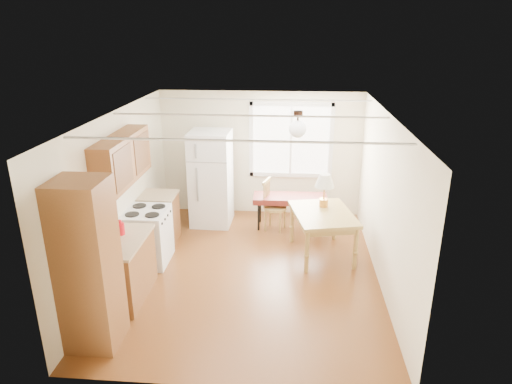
# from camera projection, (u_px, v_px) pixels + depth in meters

# --- Properties ---
(room_shell) EXTENTS (4.60, 5.60, 2.62)m
(room_shell) POSITION_uv_depth(u_px,v_px,m) (249.00, 198.00, 6.83)
(room_shell) COLOR #4F2710
(room_shell) RESTS_ON ground
(kitchen_run) EXTENTS (0.65, 3.40, 2.20)m
(kitchen_run) POSITION_uv_depth(u_px,v_px,m) (125.00, 237.00, 6.50)
(kitchen_run) COLOR brown
(kitchen_run) RESTS_ON ground
(window_unit) EXTENTS (1.64, 0.05, 1.51)m
(window_unit) POSITION_uv_depth(u_px,v_px,m) (291.00, 140.00, 9.00)
(window_unit) COLOR white
(window_unit) RESTS_ON room_shell
(pendant_light) EXTENTS (0.26, 0.26, 0.40)m
(pendant_light) POSITION_uv_depth(u_px,v_px,m) (298.00, 128.00, 6.81)
(pendant_light) COLOR black
(pendant_light) RESTS_ON room_shell
(refrigerator) EXTENTS (0.77, 0.79, 1.83)m
(refrigerator) POSITION_uv_depth(u_px,v_px,m) (211.00, 178.00, 8.75)
(refrigerator) COLOR white
(refrigerator) RESTS_ON ground
(bench) EXTENTS (1.40, 0.55, 0.64)m
(bench) POSITION_uv_depth(u_px,v_px,m) (290.00, 199.00, 8.66)
(bench) COLOR #591915
(bench) RESTS_ON ground
(dining_table) EXTENTS (1.18, 1.41, 0.78)m
(dining_table) POSITION_uv_depth(u_px,v_px,m) (323.00, 218.00, 7.56)
(dining_table) COLOR olive
(dining_table) RESTS_ON ground
(chair) EXTENTS (0.46, 0.46, 0.97)m
(chair) POSITION_uv_depth(u_px,v_px,m) (271.00, 201.00, 8.60)
(chair) COLOR olive
(chair) RESTS_ON ground
(table_lamp) EXTENTS (0.33, 0.33, 0.57)m
(table_lamp) POSITION_uv_depth(u_px,v_px,m) (325.00, 183.00, 7.64)
(table_lamp) COLOR #B67F3A
(table_lamp) RESTS_ON dining_table
(coffee_maker) EXTENTS (0.24, 0.29, 0.40)m
(coffee_maker) POSITION_uv_depth(u_px,v_px,m) (104.00, 245.00, 5.79)
(coffee_maker) COLOR black
(coffee_maker) RESTS_ON kitchen_run
(kettle) EXTENTS (0.12, 0.12, 0.23)m
(kettle) POSITION_uv_depth(u_px,v_px,m) (120.00, 228.00, 6.41)
(kettle) COLOR red
(kettle) RESTS_ON kitchen_run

